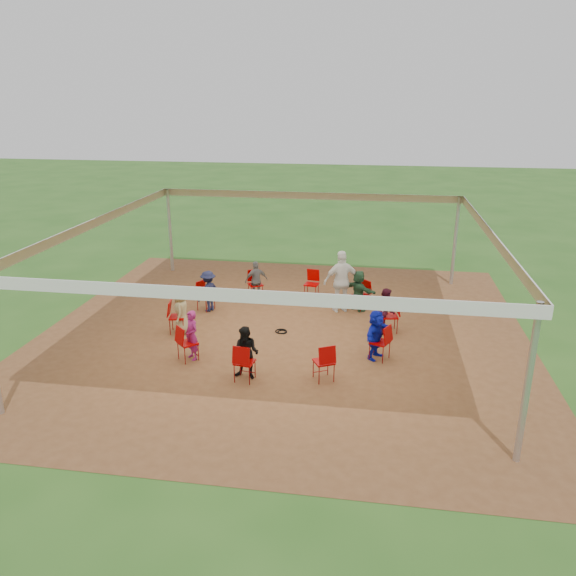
# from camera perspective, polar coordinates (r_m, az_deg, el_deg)

# --- Properties ---
(ground) EXTENTS (80.00, 80.00, 0.00)m
(ground) POSITION_cam_1_polar(r_m,az_deg,el_deg) (15.39, -0.43, -4.49)
(ground) COLOR #2C5B1C
(ground) RESTS_ON ground
(dirt_patch) EXTENTS (13.00, 13.00, 0.00)m
(dirt_patch) POSITION_cam_1_polar(r_m,az_deg,el_deg) (15.39, -0.43, -4.47)
(dirt_patch) COLOR brown
(dirt_patch) RESTS_ON ground
(tent) EXTENTS (10.33, 10.33, 3.00)m
(tent) POSITION_cam_1_polar(r_m,az_deg,el_deg) (14.61, -0.45, 4.08)
(tent) COLOR #B2B2B7
(tent) RESTS_ON ground
(chair_0) EXTENTS (0.50, 0.49, 0.90)m
(chair_0) POSITION_cam_1_polar(r_m,az_deg,el_deg) (15.50, 10.31, -2.85)
(chair_0) COLOR #A30000
(chair_0) RESTS_ON ground
(chair_1) EXTENTS (0.61, 0.61, 0.90)m
(chair_1) POSITION_cam_1_polar(r_m,az_deg,el_deg) (16.97, 7.45, -0.75)
(chair_1) COLOR #A30000
(chair_1) RESTS_ON ground
(chair_2) EXTENTS (0.48, 0.50, 0.90)m
(chair_2) POSITION_cam_1_polar(r_m,az_deg,el_deg) (17.82, 2.40, 0.36)
(chair_2) COLOR #A30000
(chair_2) RESTS_ON ground
(chair_3) EXTENTS (0.58, 0.58, 0.90)m
(chair_3) POSITION_cam_1_polar(r_m,az_deg,el_deg) (17.81, -3.33, 0.34)
(chair_3) COLOR #A30000
(chair_3) RESTS_ON ground
(chair_4) EXTENTS (0.58, 0.57, 0.90)m
(chair_4) POSITION_cam_1_polar(r_m,az_deg,el_deg) (16.96, -8.36, -0.80)
(chair_4) COLOR #A30000
(chair_4) RESTS_ON ground
(chair_5) EXTENTS (0.50, 0.49, 0.90)m
(chair_5) POSITION_cam_1_polar(r_m,az_deg,el_deg) (15.48, -11.18, -2.92)
(chair_5) COLOR #A30000
(chair_5) RESTS_ON ground
(chair_6) EXTENTS (0.61, 0.61, 0.90)m
(chair_6) POSITION_cam_1_polar(r_m,az_deg,el_deg) (13.85, -10.15, -5.54)
(chair_6) COLOR #A30000
(chair_6) RESTS_ON ground
(chair_7) EXTENTS (0.48, 0.50, 0.90)m
(chair_7) POSITION_cam_1_polar(r_m,az_deg,el_deg) (12.74, -4.44, -7.54)
(chair_7) COLOR #A30000
(chair_7) RESTS_ON ground
(chair_8) EXTENTS (0.58, 0.58, 0.90)m
(chair_8) POSITION_cam_1_polar(r_m,az_deg,el_deg) (12.75, 3.65, -7.51)
(chair_8) COLOR #A30000
(chair_8) RESTS_ON ground
(chair_9) EXTENTS (0.58, 0.57, 0.90)m
(chair_9) POSITION_cam_1_polar(r_m,az_deg,el_deg) (13.86, 9.32, -5.47)
(chair_9) COLOR #A30000
(chair_9) RESTS_ON ground
(person_seated_0) EXTENTS (0.44, 0.65, 1.24)m
(person_seated_0) POSITION_cam_1_polar(r_m,az_deg,el_deg) (15.41, 9.91, -2.24)
(person_seated_0) COLOR #3B0E1D
(person_seated_0) RESTS_ON ground
(person_seated_1) EXTENTS (1.12, 1.11, 1.24)m
(person_seated_1) POSITION_cam_1_polar(r_m,az_deg,el_deg) (16.83, 7.18, -0.26)
(person_seated_1) COLOR #275133
(person_seated_1) RESTS_ON ground
(person_seated_2) EXTENTS (0.82, 0.67, 1.24)m
(person_seated_2) POSITION_cam_1_polar(r_m,az_deg,el_deg) (17.65, -3.24, 0.77)
(person_seated_2) COLOR slate
(person_seated_2) RESTS_ON ground
(person_seated_3) EXTENTS (0.71, 0.90, 1.24)m
(person_seated_3) POSITION_cam_1_polar(r_m,az_deg,el_deg) (16.82, -8.09, -0.31)
(person_seated_3) COLOR #181C3A
(person_seated_3) RESTS_ON ground
(person_seated_4) EXTENTS (0.44, 0.66, 1.24)m
(person_seated_4) POSITION_cam_1_polar(r_m,az_deg,el_deg) (15.40, -10.78, -2.31)
(person_seated_4) COLOR tan
(person_seated_4) RESTS_ON ground
(person_seated_5) EXTENTS (0.53, 0.53, 1.24)m
(person_seated_5) POSITION_cam_1_polar(r_m,az_deg,el_deg) (13.83, -9.75, -4.75)
(person_seated_5) COLOR #921C65
(person_seated_5) RESTS_ON ground
(person_seated_6) EXTENTS (0.65, 0.43, 1.24)m
(person_seated_6) POSITION_cam_1_polar(r_m,az_deg,el_deg) (12.77, -4.26, -6.60)
(person_seated_6) COLOR black
(person_seated_6) RESTS_ON ground
(person_seated_7) EXTENTS (0.90, 1.22, 1.24)m
(person_seated_7) POSITION_cam_1_polar(r_m,az_deg,el_deg) (13.84, 8.92, -4.69)
(person_seated_7) COLOR #0D19AF
(person_seated_7) RESTS_ON ground
(standing_person) EXTENTS (1.22, 0.90, 1.86)m
(standing_person) POSITION_cam_1_polar(r_m,az_deg,el_deg) (16.61, 5.49, 0.67)
(standing_person) COLOR white
(standing_person) RESTS_ON ground
(cable_coil) EXTENTS (0.36, 0.36, 0.03)m
(cable_coil) POSITION_cam_1_polar(r_m,az_deg,el_deg) (15.37, -0.66, -4.44)
(cable_coil) COLOR black
(cable_coil) RESTS_ON ground
(laptop) EXTENTS (0.32, 0.38, 0.23)m
(laptop) POSITION_cam_1_polar(r_m,az_deg,el_deg) (15.39, 9.32, -2.36)
(laptop) COLOR #B7B7BC
(laptop) RESTS_ON ground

